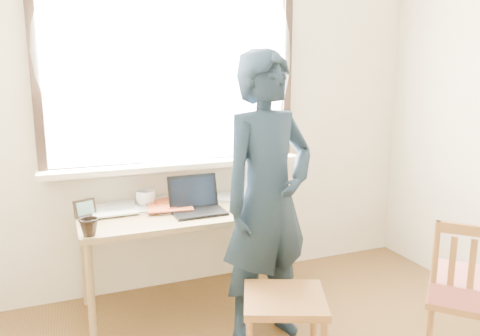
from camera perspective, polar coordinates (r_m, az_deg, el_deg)
name	(u,v)px	position (r m, az deg, el deg)	size (l,w,h in m)	color
room_shell	(340,55)	(1.77, 12.15, 13.28)	(3.52, 4.02, 2.61)	beige
desk	(177,222)	(3.14, -7.74, -6.57)	(1.25, 0.63, 0.67)	olive
laptop	(196,203)	(3.11, -5.35, -4.31)	(0.34, 0.28, 0.23)	black
mug_white	(146,198)	(3.28, -11.42, -3.64)	(0.14, 0.14, 0.11)	white
mug_dark	(89,227)	(2.78, -17.93, -6.86)	(0.11, 0.11, 0.10)	black
mouse	(249,206)	(3.17, 1.16, -4.63)	(0.10, 0.07, 0.04)	black
desk_clutter	(136,206)	(3.24, -12.56, -4.51)	(0.78, 0.51, 0.04)	white
book_a	(105,207)	(3.28, -16.13, -4.62)	(0.20, 0.26, 0.02)	white
book_b	(216,196)	(3.45, -2.97, -3.44)	(0.18, 0.25, 0.02)	white
picture_frame	(85,209)	(3.12, -18.40, -4.81)	(0.14, 0.07, 0.11)	black
work_chair	(284,308)	(2.57, 5.42, -16.61)	(0.55, 0.54, 0.43)	#9A6532
side_chair	(468,289)	(2.84, 26.02, -13.13)	(0.54, 0.54, 0.85)	#9A6532
person	(267,200)	(2.71, 3.36, -3.92)	(0.62, 0.41, 1.70)	#152230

